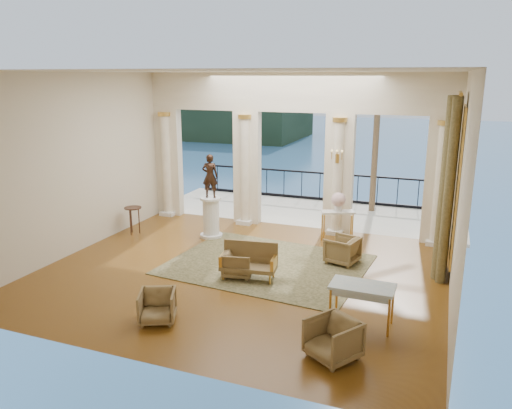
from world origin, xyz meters
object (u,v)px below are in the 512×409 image
at_px(armchair_d, 238,263).
at_px(settee, 249,261).
at_px(game_table, 362,289).
at_px(console_table, 338,216).
at_px(armchair_a, 157,305).
at_px(armchair_b, 333,337).
at_px(statue, 210,176).
at_px(armchair_c, 342,249).
at_px(side_table, 133,211).
at_px(pedestal, 211,218).

bearing_deg(armchair_d, settee, -96.97).
xyz_separation_m(game_table, console_table, (-1.42, 4.57, 0.00)).
distance_m(armchair_a, game_table, 3.74).
xyz_separation_m(armchair_b, armchair_d, (-2.73, 2.56, -0.04)).
relative_size(armchair_a, armchair_b, 0.89).
bearing_deg(statue, armchair_c, 157.69).
distance_m(armchair_b, console_table, 5.98).
distance_m(statue, console_table, 3.65).
bearing_deg(settee, armchair_c, 34.95).
xyz_separation_m(armchair_d, game_table, (2.97, -1.28, 0.37)).
bearing_deg(console_table, armchair_d, -139.33).
xyz_separation_m(armchair_a, side_table, (-3.48, 4.33, 0.34)).
bearing_deg(armchair_c, pedestal, -86.52).
height_order(armchair_a, statue, statue).
bearing_deg(armchair_d, armchair_a, 154.87).
height_order(console_table, side_table, console_table).
xyz_separation_m(armchair_b, game_table, (0.24, 1.28, 0.33)).
distance_m(armchair_a, pedestal, 5.03).
xyz_separation_m(armchair_a, armchair_d, (0.55, 2.50, -0.00)).
bearing_deg(statue, pedestal, 167.88).
xyz_separation_m(armchair_b, side_table, (-6.76, 4.39, 0.30)).
relative_size(pedestal, console_table, 1.20).
bearing_deg(statue, armchair_b, 120.69).
bearing_deg(console_table, armchair_a, -134.03).
bearing_deg(settee, side_table, 149.13).
relative_size(armchair_b, statue, 0.61).
xyz_separation_m(armchair_a, game_table, (3.52, 1.22, 0.37)).
bearing_deg(pedestal, armchair_b, -47.19).
distance_m(armchair_d, pedestal, 2.99).
bearing_deg(armchair_d, game_table, -126.02).
height_order(armchair_c, side_table, side_table).
bearing_deg(side_table, game_table, -23.94).
bearing_deg(pedestal, console_table, 15.42).
height_order(armchair_c, pedestal, pedestal).
height_order(settee, console_table, console_table).
bearing_deg(armchair_b, console_table, 134.44).
xyz_separation_m(armchair_c, armchair_d, (-2.02, -1.67, -0.03)).
bearing_deg(armchair_c, settee, -33.31).
distance_m(armchair_a, settee, 2.65).
height_order(game_table, console_table, console_table).
bearing_deg(game_table, armchair_a, -159.85).
distance_m(armchair_d, side_table, 4.44).
relative_size(settee, statue, 1.07).
xyz_separation_m(armchair_a, pedestal, (-1.28, 4.86, 0.22)).
bearing_deg(settee, armchair_d, 177.72).
bearing_deg(statue, settee, 119.69).
relative_size(armchair_d, game_table, 0.57).
height_order(armchair_c, settee, settee).
bearing_deg(game_table, settee, 155.30).
bearing_deg(side_table, pedestal, 13.48).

